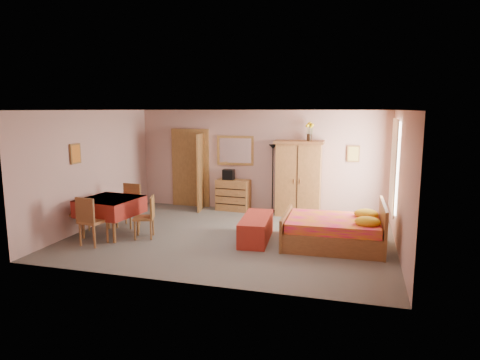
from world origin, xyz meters
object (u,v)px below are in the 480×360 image
(chest_of_drawers, at_px, (233,195))
(wardrobe, at_px, (298,178))
(floor_lamp, at_px, (273,179))
(chair_north, at_px, (128,206))
(sunflower_vase, at_px, (310,131))
(stereo, at_px, (229,175))
(bed, at_px, (333,223))
(dining_table, at_px, (111,217))
(wall_mirror, at_px, (235,150))
(bench, at_px, (256,228))
(chair_south, at_px, (93,220))
(chair_east, at_px, (144,217))
(chair_west, at_px, (78,213))

(chest_of_drawers, distance_m, wardrobe, 1.79)
(floor_lamp, bearing_deg, chest_of_drawers, -175.40)
(chair_north, bearing_deg, wardrobe, -146.31)
(floor_lamp, distance_m, sunflower_vase, 1.52)
(wardrobe, bearing_deg, chest_of_drawers, 175.53)
(stereo, bearing_deg, chest_of_drawers, 3.79)
(bed, bearing_deg, dining_table, -174.50)
(wall_mirror, bearing_deg, bed, -46.23)
(bench, bearing_deg, wall_mirror, 114.74)
(bed, height_order, chair_south, chair_south)
(dining_table, distance_m, chair_north, 0.70)
(wall_mirror, xyz_separation_m, wardrobe, (1.71, -0.30, -0.62))
(stereo, bearing_deg, floor_lamp, 4.51)
(chair_east, bearing_deg, chair_south, 112.77)
(bed, distance_m, chair_south, 4.66)
(chair_south, bearing_deg, wall_mirror, 72.60)
(bench, height_order, chair_north, chair_north)
(wall_mirror, distance_m, chair_west, 4.20)
(stereo, relative_size, sunflower_vase, 0.63)
(wardrobe, relative_size, chair_west, 2.05)
(wall_mirror, xyz_separation_m, floor_lamp, (1.02, -0.13, -0.68))
(floor_lamp, height_order, wardrobe, wardrobe)
(floor_lamp, relative_size, dining_table, 1.60)
(sunflower_vase, xyz_separation_m, chair_south, (-3.74, -3.53, -1.60))
(bed, relative_size, dining_table, 1.76)
(chair_south, relative_size, chair_north, 1.01)
(bench, distance_m, dining_table, 3.05)
(sunflower_vase, distance_m, chair_east, 4.47)
(chest_of_drawers, xyz_separation_m, stereo, (-0.12, -0.01, 0.54))
(sunflower_vase, bearing_deg, wall_mirror, 174.40)
(wardrobe, bearing_deg, chair_west, -147.86)
(wall_mirror, distance_m, sunflower_vase, 2.02)
(sunflower_vase, relative_size, bed, 0.24)
(sunflower_vase, relative_size, dining_table, 0.41)
(wardrobe, height_order, bed, wardrobe)
(chair_east, bearing_deg, chair_north, 29.33)
(sunflower_vase, height_order, bench, sunflower_vase)
(wall_mirror, xyz_separation_m, chair_east, (-1.06, -3.06, -1.12))
(floor_lamp, bearing_deg, wardrobe, -14.12)
(sunflower_vase, bearing_deg, chest_of_drawers, -179.41)
(stereo, distance_m, bed, 3.67)
(wall_mirror, xyz_separation_m, chair_west, (-2.57, -3.14, -1.10))
(bed, relative_size, bench, 1.33)
(dining_table, height_order, chair_south, chair_south)
(chair_north, xyz_separation_m, chair_east, (0.76, -0.67, -0.04))
(bed, relative_size, chair_north, 2.00)
(bed, bearing_deg, chair_south, -166.70)
(sunflower_vase, distance_m, bench, 3.10)
(floor_lamp, xyz_separation_m, sunflower_vase, (0.91, -0.06, 1.22))
(dining_table, bearing_deg, bench, 9.71)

